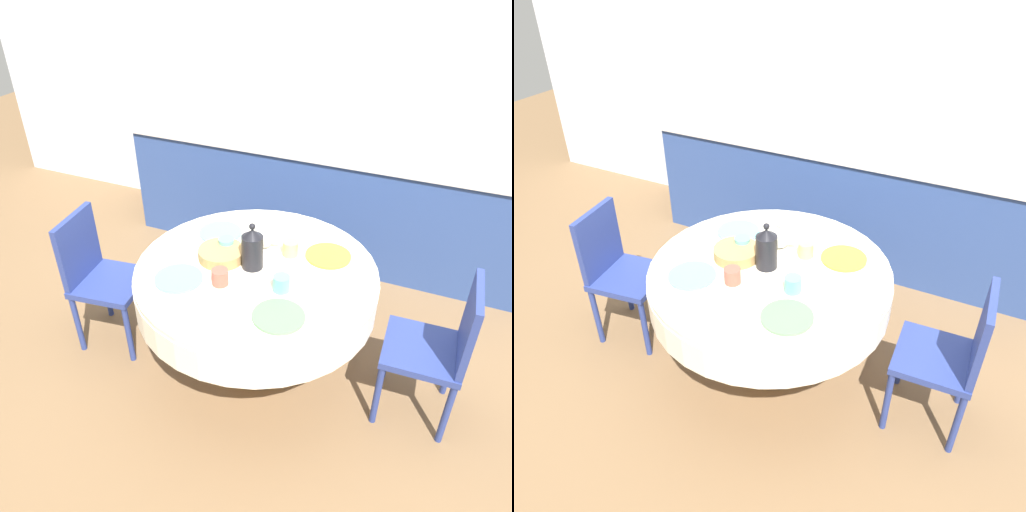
% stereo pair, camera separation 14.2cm
% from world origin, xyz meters
% --- Properties ---
extents(ground_plane, '(12.00, 12.00, 0.00)m').
position_xyz_m(ground_plane, '(0.00, 0.00, 0.00)').
color(ground_plane, brown).
extents(wall_back, '(7.00, 0.05, 2.60)m').
position_xyz_m(wall_back, '(0.00, 1.80, 1.30)').
color(wall_back, silver).
rests_on(wall_back, ground_plane).
extents(kitchen_counter, '(3.24, 0.64, 0.93)m').
position_xyz_m(kitchen_counter, '(0.00, 1.47, 0.46)').
color(kitchen_counter, '#2D4784').
rests_on(kitchen_counter, ground_plane).
extents(dining_table, '(1.35, 1.35, 0.73)m').
position_xyz_m(dining_table, '(0.00, 0.00, 0.61)').
color(dining_table, tan).
rests_on(dining_table, ground_plane).
extents(chair_left, '(0.42, 0.42, 0.89)m').
position_xyz_m(chair_left, '(1.01, 0.04, 0.50)').
color(chair_left, navy).
rests_on(chair_left, ground_plane).
extents(chair_right, '(0.45, 0.45, 0.89)m').
position_xyz_m(chair_right, '(-1.00, -0.14, 0.50)').
color(chair_right, navy).
rests_on(chair_right, ground_plane).
extents(plate_near_left, '(0.26, 0.26, 0.01)m').
position_xyz_m(plate_near_left, '(-0.34, -0.26, 0.74)').
color(plate_near_left, '#60BCB7').
rests_on(plate_near_left, dining_table).
extents(cup_near_left, '(0.09, 0.09, 0.09)m').
position_xyz_m(cup_near_left, '(-0.12, -0.20, 0.78)').
color(cup_near_left, '#CC4C3D').
rests_on(cup_near_left, dining_table).
extents(plate_near_right, '(0.26, 0.26, 0.01)m').
position_xyz_m(plate_near_right, '(0.26, -0.33, 0.74)').
color(plate_near_right, '#5BA85B').
rests_on(plate_near_right, dining_table).
extents(cup_near_right, '(0.09, 0.09, 0.09)m').
position_xyz_m(cup_near_right, '(0.20, -0.13, 0.78)').
color(cup_near_right, '#5BA39E').
rests_on(cup_near_right, dining_table).
extents(plate_far_left, '(0.26, 0.26, 0.01)m').
position_xyz_m(plate_far_left, '(-0.34, 0.25, 0.74)').
color(plate_far_left, '#60BCB7').
rests_on(plate_far_left, dining_table).
extents(cup_far_left, '(0.09, 0.09, 0.09)m').
position_xyz_m(cup_far_left, '(-0.22, 0.08, 0.78)').
color(cup_far_left, '#5BA39E').
rests_on(cup_far_left, dining_table).
extents(plate_far_right, '(0.26, 0.26, 0.01)m').
position_xyz_m(plate_far_right, '(0.33, 0.26, 0.74)').
color(plate_far_right, yellow).
rests_on(plate_far_right, dining_table).
extents(cup_far_right, '(0.09, 0.09, 0.09)m').
position_xyz_m(cup_far_right, '(0.13, 0.20, 0.78)').
color(cup_far_right, '#DBB766').
rests_on(cup_far_right, dining_table).
extents(coffee_carafe, '(0.12, 0.12, 0.27)m').
position_xyz_m(coffee_carafe, '(-0.02, 0.01, 0.85)').
color(coffee_carafe, black).
rests_on(coffee_carafe, dining_table).
extents(teapot, '(0.18, 0.13, 0.17)m').
position_xyz_m(teapot, '(-0.04, 0.20, 0.81)').
color(teapot, silver).
rests_on(teapot, dining_table).
extents(bread_basket, '(0.26, 0.26, 0.06)m').
position_xyz_m(bread_basket, '(-0.22, 0.01, 0.77)').
color(bread_basket, '#AD844C').
rests_on(bread_basket, dining_table).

